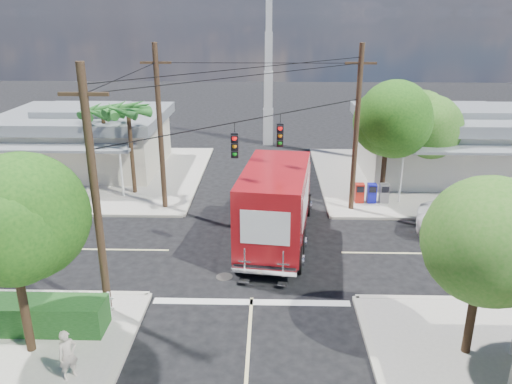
{
  "coord_description": "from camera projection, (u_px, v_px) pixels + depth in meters",
  "views": [
    {
      "loc": [
        0.63,
        -20.74,
        10.4
      ],
      "look_at": [
        0.0,
        2.0,
        2.2
      ],
      "focal_mm": 35.0,
      "sensor_mm": 36.0,
      "label": 1
    }
  ],
  "objects": [
    {
      "name": "delivery_truck",
      "position": [
        277.0,
        203.0,
        23.49
      ],
      "size": [
        3.84,
        9.18,
        3.86
      ],
      "color": "black",
      "rests_on": "ground"
    },
    {
      "name": "sidewalk_ne",
      "position": [
        424.0,
        178.0,
        32.97
      ],
      "size": [
        14.12,
        14.12,
        0.14
      ],
      "color": "#A09B91",
      "rests_on": "ground"
    },
    {
      "name": "tree_ne_back",
      "position": [
        423.0,
        123.0,
        29.79
      ],
      "size": [
        3.77,
        3.66,
        5.82
      ],
      "color": "#422D1C",
      "rests_on": "sidewalk_ne"
    },
    {
      "name": "road_markings",
      "position": [
        254.0,
        267.0,
        21.66
      ],
      "size": [
        32.0,
        32.0,
        0.01
      ],
      "color": "beige",
      "rests_on": "ground"
    },
    {
      "name": "building_nw",
      "position": [
        86.0,
        139.0,
        34.32
      ],
      "size": [
        10.8,
        10.2,
        4.3
      ],
      "color": "beige",
      "rests_on": "sidewalk_nw"
    },
    {
      "name": "ground",
      "position": [
        255.0,
        251.0,
        23.04
      ],
      "size": [
        120.0,
        120.0,
        0.0
      ],
      "primitive_type": "plane",
      "color": "black",
      "rests_on": "ground"
    },
    {
      "name": "tree_se",
      "position": [
        485.0,
        242.0,
        14.68
      ],
      "size": [
        3.67,
        3.54,
        5.62
      ],
      "color": "#422D1C",
      "rests_on": "sidewalk_se"
    },
    {
      "name": "sidewalk_nw",
      "position": [
        98.0,
        176.0,
        33.53
      ],
      "size": [
        14.12,
        14.12,
        0.14
      ],
      "color": "#A09B91",
      "rests_on": "ground"
    },
    {
      "name": "palm_nw_back",
      "position": [
        103.0,
        113.0,
        30.17
      ],
      "size": [
        3.01,
        3.08,
        5.19
      ],
      "color": "#422D1C",
      "rests_on": "sidewalk_nw"
    },
    {
      "name": "radio_tower",
      "position": [
        268.0,
        76.0,
        39.92
      ],
      "size": [
        0.8,
        0.8,
        17.0
      ],
      "color": "silver",
      "rests_on": "ground"
    },
    {
      "name": "tree_ne_front",
      "position": [
        388.0,
        121.0,
        27.59
      ],
      "size": [
        4.21,
        4.14,
        6.66
      ],
      "color": "#422D1C",
      "rests_on": "sidewalk_ne"
    },
    {
      "name": "hedge_sw",
      "position": [
        15.0,
        315.0,
        17.0
      ],
      "size": [
        6.2,
        1.2,
        1.1
      ],
      "primitive_type": "cube",
      "color": "#154416",
      "rests_on": "sidewalk_sw"
    },
    {
      "name": "building_ne",
      "position": [
        448.0,
        141.0,
        33.18
      ],
      "size": [
        11.8,
        10.2,
        4.5
      ],
      "color": "beige",
      "rests_on": "sidewalk_ne"
    },
    {
      "name": "utility_poles",
      "position": [
        222.0,
        144.0,
        23.01
      ],
      "size": [
        12.0,
        10.68,
        9.0
      ],
      "color": "#473321",
      "rests_on": "ground"
    },
    {
      "name": "vending_boxes",
      "position": [
        372.0,
        193.0,
        28.47
      ],
      "size": [
        1.9,
        0.5,
        1.1
      ],
      "color": "#B21E13",
      "rests_on": "sidewalk_ne"
    },
    {
      "name": "parked_car",
      "position": [
        485.0,
        224.0,
        23.8
      ],
      "size": [
        6.88,
        4.95,
        1.74
      ],
      "primitive_type": "imported",
      "rotation": [
        0.0,
        0.0,
        1.2
      ],
      "color": "silver",
      "rests_on": "ground"
    },
    {
      "name": "pedestrian",
      "position": [
        68.0,
        355.0,
        14.63
      ],
      "size": [
        0.68,
        0.68,
        1.58
      ],
      "primitive_type": "imported",
      "rotation": [
        0.0,
        0.0,
        0.8
      ],
      "color": "beige",
      "rests_on": "sidewalk_sw"
    },
    {
      "name": "palm_nw_front",
      "position": [
        128.0,
        112.0,
        28.58
      ],
      "size": [
        3.01,
        3.08,
        5.59
      ],
      "color": "#422D1C",
      "rests_on": "sidewalk_nw"
    },
    {
      "name": "picket_fence",
      "position": [
        31.0,
        302.0,
        17.75
      ],
      "size": [
        5.94,
        0.06,
        1.0
      ],
      "color": "silver",
      "rests_on": "sidewalk_sw"
    },
    {
      "name": "tree_sw_front",
      "position": [
        10.0,
        231.0,
        14.66
      ],
      "size": [
        3.88,
        3.78,
        6.03
      ],
      "color": "#422D1C",
      "rests_on": "sidewalk_sw"
    }
  ]
}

